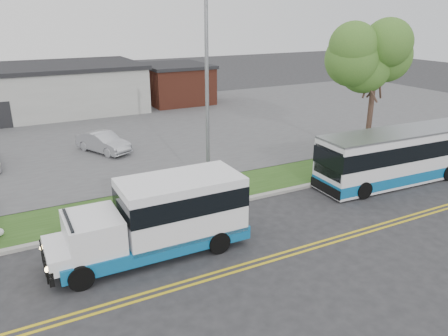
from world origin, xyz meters
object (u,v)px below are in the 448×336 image
parked_car_a (103,142)px  streetlight_near (208,91)px  transit_bus (403,155)px  tree_east (376,59)px  shuttle_bus (163,214)px

parked_car_a → streetlight_near: bearing=-97.6°
transit_bus → parked_car_a: 18.26m
tree_east → parked_car_a: size_ratio=2.05×
streetlight_near → transit_bus: bearing=-17.4°
parked_car_a → tree_east: bearing=-58.8°
transit_bus → parked_car_a: bearing=139.2°
tree_east → shuttle_bus: bearing=-163.1°
shuttle_bus → tree_east: bearing=17.2°
tree_east → streetlight_near: bearing=-178.6°
streetlight_near → parked_car_a: 10.80m
streetlight_near → parked_car_a: size_ratio=2.33×
tree_east → parked_car_a: bearing=147.4°
shuttle_bus → parked_car_a: bearing=86.8°
tree_east → transit_bus: (-0.84, -3.45, -4.77)m
shuttle_bus → transit_bus: 14.18m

